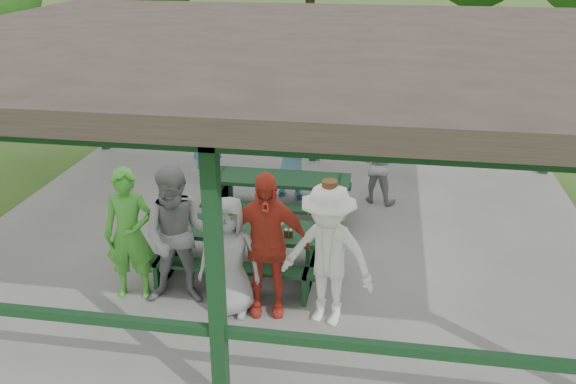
% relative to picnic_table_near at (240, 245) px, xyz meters
% --- Properties ---
extents(ground, '(90.00, 90.00, 0.00)m').
position_rel_picnic_table_near_xyz_m(ground, '(0.42, 1.20, -0.57)').
color(ground, '#2B5119').
rests_on(ground, ground).
extents(concrete_slab, '(10.00, 8.00, 0.10)m').
position_rel_picnic_table_near_xyz_m(concrete_slab, '(0.42, 1.20, -0.52)').
color(concrete_slab, slate).
rests_on(concrete_slab, ground).
extents(pavilion_structure, '(10.60, 8.60, 3.24)m').
position_rel_picnic_table_near_xyz_m(pavilion_structure, '(0.42, 1.20, 2.60)').
color(pavilion_structure, black).
rests_on(pavilion_structure, concrete_slab).
extents(picnic_table_near, '(2.40, 1.39, 0.75)m').
position_rel_picnic_table_near_xyz_m(picnic_table_near, '(0.00, 0.00, 0.00)').
color(picnic_table_near, black).
rests_on(picnic_table_near, concrete_slab).
extents(picnic_table_far, '(2.41, 1.39, 0.75)m').
position_rel_picnic_table_near_xyz_m(picnic_table_far, '(0.21, 2.00, 0.00)').
color(picnic_table_far, black).
rests_on(picnic_table_far, concrete_slab).
extents(table_setting, '(2.38, 0.45, 0.10)m').
position_rel_picnic_table_near_xyz_m(table_setting, '(0.10, 0.03, 0.31)').
color(table_setting, white).
rests_on(table_setting, picnic_table_near).
extents(contestant_green, '(0.72, 0.53, 1.82)m').
position_rel_picnic_table_near_xyz_m(contestant_green, '(-1.29, -0.75, 0.44)').
color(contestant_green, green).
rests_on(contestant_green, concrete_slab).
extents(contestant_grey_left, '(1.03, 0.86, 1.91)m').
position_rel_picnic_table_near_xyz_m(contestant_grey_left, '(-0.61, -0.79, 0.49)').
color(contestant_grey_left, gray).
rests_on(contestant_grey_left, concrete_slab).
extents(contestant_grey_mid, '(0.82, 0.56, 1.61)m').
position_rel_picnic_table_near_xyz_m(contestant_grey_mid, '(0.10, -0.94, 0.34)').
color(contestant_grey_mid, gray).
rests_on(contestant_grey_mid, concrete_slab).
extents(contestant_red, '(1.18, 0.62, 1.93)m').
position_rel_picnic_table_near_xyz_m(contestant_red, '(0.54, -0.83, 0.50)').
color(contestant_red, red).
rests_on(contestant_red, concrete_slab).
extents(contestant_white_fedora, '(1.34, 0.99, 1.91)m').
position_rel_picnic_table_near_xyz_m(contestant_white_fedora, '(1.34, -0.93, 0.46)').
color(contestant_white_fedora, white).
rests_on(contestant_white_fedora, concrete_slab).
extents(spectator_lblue, '(1.55, 0.90, 1.59)m').
position_rel_picnic_table_near_xyz_m(spectator_lblue, '(0.28, 2.95, 0.33)').
color(spectator_lblue, '#9AD8EE').
rests_on(spectator_lblue, concrete_slab).
extents(spectator_blue, '(0.64, 0.48, 1.61)m').
position_rel_picnic_table_near_xyz_m(spectator_blue, '(-1.47, 3.37, 0.34)').
color(spectator_blue, '#436FB0').
rests_on(spectator_blue, concrete_slab).
extents(spectator_grey, '(0.85, 0.74, 1.48)m').
position_rel_picnic_table_near_xyz_m(spectator_grey, '(1.86, 2.98, 0.27)').
color(spectator_grey, gray).
rests_on(spectator_grey, concrete_slab).
extents(pickup_truck, '(6.56, 4.66, 1.66)m').
position_rel_picnic_table_near_xyz_m(pickup_truck, '(0.46, 9.16, 0.26)').
color(pickup_truck, silver).
rests_on(pickup_truck, ground).
extents(farm_trailer, '(4.13, 2.22, 1.43)m').
position_rel_picnic_table_near_xyz_m(farm_trailer, '(-0.11, 8.41, 0.14)').
color(farm_trailer, navy).
rests_on(farm_trailer, ground).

